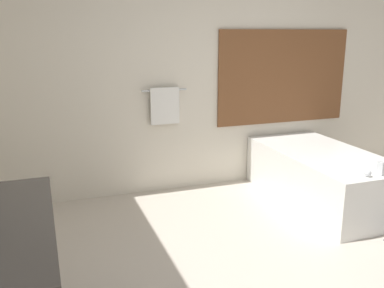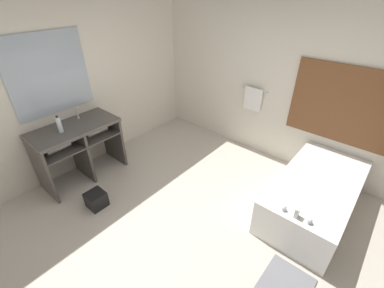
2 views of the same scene
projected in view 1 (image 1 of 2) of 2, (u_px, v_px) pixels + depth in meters
ground_plane at (292, 287)px, 3.03m from camera, size 16.00×16.00×0.00m
wall_back_with_blinds at (192, 71)px, 4.73m from camera, size 7.40×0.13×2.70m
bathtub at (323, 174)px, 4.53m from camera, size 0.90×1.77×0.66m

